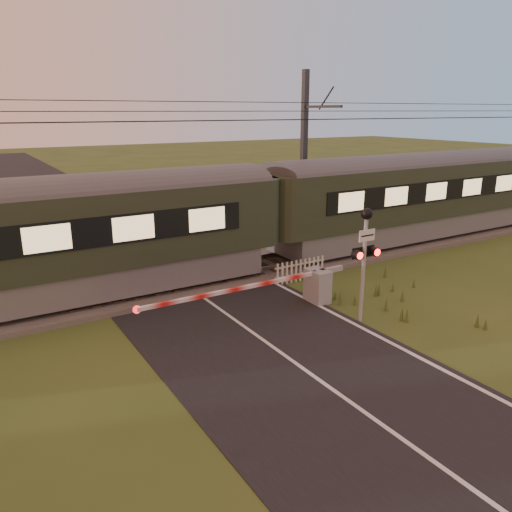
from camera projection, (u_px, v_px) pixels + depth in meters
ground at (290, 360)px, 12.12m from camera, size 160.00×160.00×0.00m
road at (296, 363)px, 11.93m from camera, size 6.00×140.00×0.03m
track_bed at (183, 282)px, 17.43m from camera, size 140.00×3.40×0.39m
overhead_wires at (176, 114)px, 15.84m from camera, size 120.00×0.62×0.62m
train at (264, 214)px, 18.52m from camera, size 39.66×2.73×3.69m
boom_gate at (309, 286)px, 15.48m from camera, size 6.87×0.81×1.08m
crossing_signal at (365, 245)px, 13.71m from camera, size 0.84×0.35×3.30m
picket_fence at (300, 270)px, 17.61m from camera, size 2.13×0.07×0.79m
catenary_mast at (305, 157)px, 21.59m from camera, size 0.23×2.47×7.47m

